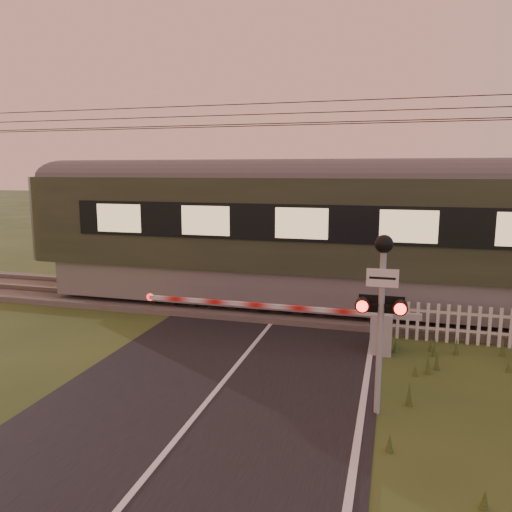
% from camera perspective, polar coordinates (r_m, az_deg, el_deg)
% --- Properties ---
extents(ground, '(160.00, 160.00, 0.00)m').
position_cam_1_polar(ground, '(9.56, -5.58, -16.30)').
color(ground, '#294018').
rests_on(ground, ground).
extents(road, '(6.00, 140.00, 0.03)m').
position_cam_1_polar(road, '(9.35, -6.01, -16.85)').
color(road, black).
rests_on(road, ground).
extents(track_bed, '(140.00, 3.40, 0.39)m').
position_cam_1_polar(track_bed, '(15.39, 3.21, -5.79)').
color(track_bed, '#47423D').
rests_on(track_bed, ground).
extents(overhead_wires, '(120.00, 0.62, 0.62)m').
position_cam_1_polar(overhead_wires, '(14.90, 3.42, 15.67)').
color(overhead_wires, black).
rests_on(overhead_wires, ground).
extents(boom_gate, '(6.91, 0.75, 1.00)m').
position_cam_1_polar(boom_gate, '(12.10, 12.29, -7.96)').
color(boom_gate, gray).
rests_on(boom_gate, ground).
extents(crossing_signal, '(0.80, 0.34, 3.15)m').
position_cam_1_polar(crossing_signal, '(8.64, 14.19, -4.11)').
color(crossing_signal, gray).
rests_on(crossing_signal, ground).
extents(picket_fence, '(3.77, 0.08, 0.96)m').
position_cam_1_polar(picket_fence, '(13.27, 23.62, -7.28)').
color(picket_fence, silver).
rests_on(picket_fence, ground).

